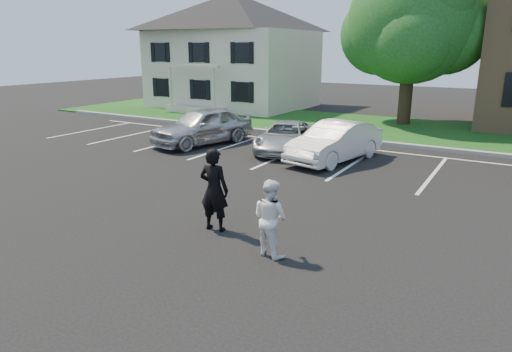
{
  "coord_description": "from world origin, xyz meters",
  "views": [
    {
      "loc": [
        5.15,
        -7.74,
        4.12
      ],
      "look_at": [
        0.0,
        1.0,
        1.25
      ],
      "focal_mm": 32.0,
      "sensor_mm": 36.0,
      "label": 1
    }
  ],
  "objects": [
    {
      "name": "tree",
      "position": [
        -0.44,
        18.0,
        5.35
      ],
      "size": [
        7.8,
        7.2,
        8.8
      ],
      "color": "black",
      "rests_on": "ground"
    },
    {
      "name": "curb",
      "position": [
        0.0,
        12.0,
        0.07
      ],
      "size": [
        40.0,
        0.3,
        0.15
      ],
      "primitive_type": "cube",
      "color": "gray",
      "rests_on": "ground"
    },
    {
      "name": "car_white_sedan",
      "position": [
        -0.77,
        8.1,
        0.73
      ],
      "size": [
        2.46,
        4.65,
        1.46
      ],
      "primitive_type": "imported",
      "rotation": [
        0.0,
        0.0,
        -0.22
      ],
      "color": "white",
      "rests_on": "ground"
    },
    {
      "name": "grass_strip",
      "position": [
        0.0,
        16.0,
        0.04
      ],
      "size": [
        44.0,
        8.0,
        0.08
      ],
      "primitive_type": "cube",
      "color": "#194B18",
      "rests_on": "ground"
    },
    {
      "name": "stall_lines",
      "position": [
        1.4,
        8.95,
        0.01
      ],
      "size": [
        34.0,
        5.36,
        0.01
      ],
      "color": "silver",
      "rests_on": "ground"
    },
    {
      "name": "car_silver_west",
      "position": [
        -6.9,
        8.1,
        0.81
      ],
      "size": [
        3.08,
        5.07,
        1.61
      ],
      "primitive_type": "imported",
      "rotation": [
        0.0,
        0.0,
        -0.26
      ],
      "color": "#B9B9BE",
      "rests_on": "ground"
    },
    {
      "name": "man_white_shirt",
      "position": [
        1.01,
        -0.15,
        0.8
      ],
      "size": [
        0.9,
        0.78,
        1.6
      ],
      "primitive_type": "imported",
      "rotation": [
        0.0,
        0.0,
        2.89
      ],
      "color": "white",
      "rests_on": "ground"
    },
    {
      "name": "ground_plane",
      "position": [
        0.0,
        0.0,
        0.0
      ],
      "size": [
        90.0,
        90.0,
        0.0
      ],
      "primitive_type": "plane",
      "color": "black",
      "rests_on": "ground"
    },
    {
      "name": "house",
      "position": [
        -13.0,
        19.97,
        3.83
      ],
      "size": [
        10.3,
        9.22,
        7.6
      ],
      "color": "beige",
      "rests_on": "ground"
    },
    {
      "name": "car_silver_minivan",
      "position": [
        -3.11,
        8.7,
        0.6
      ],
      "size": [
        2.97,
        4.65,
        1.19
      ],
      "primitive_type": "imported",
      "rotation": [
        0.0,
        0.0,
        0.25
      ],
      "color": "#B2B5BA",
      "rests_on": "ground"
    },
    {
      "name": "man_black_suit",
      "position": [
        -0.73,
        0.35,
        0.98
      ],
      "size": [
        0.76,
        0.54,
        1.95
      ],
      "primitive_type": "imported",
      "rotation": [
        0.0,
        0.0,
        3.25
      ],
      "color": "black",
      "rests_on": "ground"
    }
  ]
}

